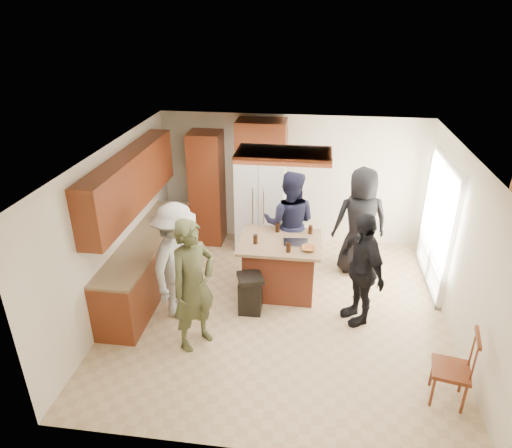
# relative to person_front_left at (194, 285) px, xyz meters

# --- Properties ---
(person_front_left) EXTENTS (0.81, 0.85, 1.89)m
(person_front_left) POSITION_rel_person_front_left_xyz_m (0.00, 0.00, 0.00)
(person_front_left) COLOR #3D4025
(person_front_left) RESTS_ON ground
(person_behind_left) EXTENTS (0.95, 0.63, 1.87)m
(person_behind_left) POSITION_rel_person_front_left_xyz_m (1.13, 2.07, -0.01)
(person_behind_left) COLOR black
(person_behind_left) RESTS_ON ground
(person_behind_right) EXTENTS (1.02, 0.75, 1.90)m
(person_behind_right) POSITION_rel_person_front_left_xyz_m (2.32, 2.30, 0.00)
(person_behind_right) COLOR black
(person_behind_right) RESTS_ON ground
(person_side_right) EXTENTS (0.93, 1.14, 1.74)m
(person_side_right) POSITION_rel_person_front_left_xyz_m (2.24, 0.85, -0.08)
(person_side_right) COLOR black
(person_side_right) RESTS_ON ground
(person_counter) EXTENTS (0.69, 1.23, 1.81)m
(person_counter) POSITION_rel_person_front_left_xyz_m (-0.42, 0.63, -0.04)
(person_counter) COLOR #9A9A92
(person_counter) RESTS_ON ground
(left_cabinetry) EXTENTS (0.64, 3.00, 2.30)m
(left_cabinetry) POSITION_rel_person_front_left_xyz_m (-1.18, 1.28, 0.01)
(left_cabinetry) COLOR maroon
(left_cabinetry) RESTS_ON ground
(back_wall_units) EXTENTS (1.80, 0.60, 2.45)m
(back_wall_units) POSITION_rel_person_front_left_xyz_m (-0.27, 3.08, 0.44)
(back_wall_units) COLOR maroon
(back_wall_units) RESTS_ON ground
(refrigerator) EXTENTS (0.90, 0.76, 1.80)m
(refrigerator) POSITION_rel_person_front_left_xyz_m (0.52, 3.00, -0.04)
(refrigerator) COLOR white
(refrigerator) RESTS_ON ground
(kitchen_island) EXTENTS (1.28, 1.03, 0.93)m
(kitchen_island) POSITION_rel_person_front_left_xyz_m (1.02, 1.44, -0.47)
(kitchen_island) COLOR #A14429
(kitchen_island) RESTS_ON ground
(island_items) EXTENTS (0.97, 0.73, 0.15)m
(island_items) POSITION_rel_person_front_left_xyz_m (1.26, 1.36, 0.03)
(island_items) COLOR silver
(island_items) RESTS_ON kitchen_island
(trash_bin) EXTENTS (0.46, 0.46, 0.63)m
(trash_bin) POSITION_rel_person_front_left_xyz_m (0.63, 0.83, -0.63)
(trash_bin) COLOR black
(trash_bin) RESTS_ON ground
(spindle_chair) EXTENTS (0.49, 0.49, 0.99)m
(spindle_chair) POSITION_rel_person_front_left_xyz_m (3.22, -0.61, -0.49)
(spindle_chair) COLOR maroon
(spindle_chair) RESTS_ON ground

